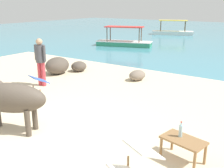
{
  "coord_description": "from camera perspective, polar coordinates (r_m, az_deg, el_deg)",
  "views": [
    {
      "loc": [
        3.83,
        -3.04,
        2.77
      ],
      "look_at": [
        -0.31,
        3.0,
        0.55
      ],
      "focal_mm": 42.87,
      "sensor_mm": 36.0,
      "label": 1
    }
  ],
  "objects": [
    {
      "name": "shore_rock_small",
      "position": [
        10.95,
        -11.59,
        3.87
      ],
      "size": [
        0.91,
        1.14,
        0.67
      ],
      "primitive_type": "ellipsoid",
      "rotation": [
        0.0,
        0.0,
        1.66
      ],
      "color": "brown",
      "rests_on": "sand_beach"
    },
    {
      "name": "deck_chair_far",
      "position": [
        8.19,
        -16.16,
        -0.47
      ],
      "size": [
        0.74,
        0.89,
        0.68
      ],
      "rotation": [
        0.0,
        0.0,
        4.4
      ],
      "color": "olive",
      "rests_on": "sand_beach"
    },
    {
      "name": "sand_beach",
      "position": [
        5.61,
        -15.27,
        -13.14
      ],
      "size": [
        18.0,
        14.0,
        0.04
      ],
      "primitive_type": "cube",
      "color": "beige",
      "rests_on": "ground"
    },
    {
      "name": "low_bench_table",
      "position": [
        5.02,
        14.95,
        -11.99
      ],
      "size": [
        0.83,
        0.59,
        0.43
      ],
      "rotation": [
        0.0,
        0.0,
        -0.21
      ],
      "color": "olive",
      "rests_on": "sand_beach"
    },
    {
      "name": "cow",
      "position": [
        6.19,
        -21.41,
        -2.8
      ],
      "size": [
        2.05,
        1.25,
        1.17
      ],
      "rotation": [
        0.0,
        0.0,
        3.57
      ],
      "color": "#4C4238",
      "rests_on": "sand_beach"
    },
    {
      "name": "deck_chair_near",
      "position": [
        4.29,
        4.89,
        -16.39
      ],
      "size": [
        0.81,
        0.92,
        0.68
      ],
      "rotation": [
        0.0,
        0.0,
        4.27
      ],
      "color": "olive",
      "rests_on": "sand_beach"
    },
    {
      "name": "person_standing",
      "position": [
        9.35,
        -15.02,
        5.28
      ],
      "size": [
        0.51,
        0.32,
        1.62
      ],
      "rotation": [
        0.0,
        0.0,
        1.58
      ],
      "color": "#CC3D47",
      "rests_on": "sand_beach"
    },
    {
      "name": "boat_white",
      "position": [
        25.39,
        12.77,
        10.85
      ],
      "size": [
        3.83,
        2.47,
        1.29
      ],
      "rotation": [
        0.0,
        0.0,
        0.39
      ],
      "color": "white",
      "rests_on": "water_surface"
    },
    {
      "name": "shore_rock_large",
      "position": [
        9.88,
        5.41,
        1.87
      ],
      "size": [
        0.65,
        0.79,
        0.38
      ],
      "primitive_type": "ellipsoid",
      "rotation": [
        0.0,
        0.0,
        1.34
      ],
      "color": "gray",
      "rests_on": "sand_beach"
    },
    {
      "name": "shore_rock_medium",
      "position": [
        11.24,
        -7.07,
        3.76
      ],
      "size": [
        0.73,
        0.77,
        0.42
      ],
      "primitive_type": "ellipsoid",
      "rotation": [
        0.0,
        0.0,
        1.36
      ],
      "color": "brown",
      "rests_on": "sand_beach"
    },
    {
      "name": "bottle",
      "position": [
        5.01,
        14.44,
        -9.6
      ],
      "size": [
        0.07,
        0.07,
        0.3
      ],
      "color": "#A3C6D1",
      "rests_on": "low_bench_table"
    },
    {
      "name": "boat_green",
      "position": [
        18.11,
        2.6,
        8.98
      ],
      "size": [
        3.85,
        2.25,
        1.29
      ],
      "rotation": [
        0.0,
        0.0,
        0.32
      ],
      "color": "#338E66",
      "rests_on": "water_surface"
    }
  ]
}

